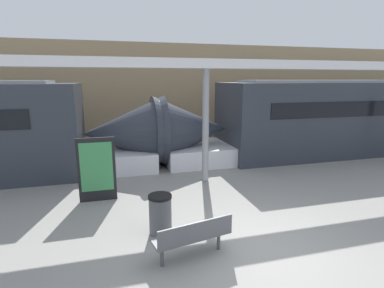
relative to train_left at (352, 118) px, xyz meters
The scene contains 8 objects.
ground_plane 10.44m from the train_left, 140.72° to the right, with size 60.00×60.00×0.00m, color gray.
station_wall 9.10m from the train_left, 152.07° to the left, with size 56.00×0.20×5.00m, color #9E8460.
train_left is the anchor object (origin of this frame).
bench_near 11.27m from the train_left, 145.45° to the right, with size 1.53×0.73×0.79m.
trash_bin 11.05m from the train_left, 151.45° to the right, with size 0.50×0.50×0.86m.
poster_board 11.44m from the train_left, 164.43° to the right, with size 0.98×0.07×1.75m.
support_column_near 8.02m from the train_left, 163.79° to the right, with size 0.21×0.21×3.55m, color gray.
canopy_beam 8.31m from the train_left, 163.79° to the right, with size 28.00×0.60×0.28m, color silver.
Camera 1 is at (-2.57, -4.58, 3.25)m, focal length 28.00 mm.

